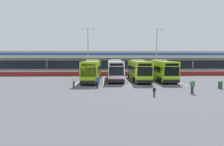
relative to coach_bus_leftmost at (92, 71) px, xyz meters
name	(u,v)px	position (x,y,z in m)	size (l,w,h in m)	color
ground_plane	(131,85)	(6.23, -5.30, -1.79)	(200.00, 200.00, 0.00)	#56565B
terminal_building	(119,62)	(6.23, 21.61, 1.23)	(70.00, 13.00, 6.00)	#B7B7B2
red_barrier_wall	(123,73)	(6.23, 9.20, -1.23)	(60.00, 0.40, 1.10)	maroon
coach_bus_leftmost	(92,71)	(0.00, 0.00, 0.00)	(3.00, 12.18, 3.78)	#9ED11E
coach_bus_left_centre	(115,70)	(4.11, 1.52, 0.00)	(3.00, 12.18, 3.78)	silver
coach_bus_centre	(138,71)	(8.29, 0.65, 0.00)	(3.00, 12.18, 3.78)	#9ED11E
coach_bus_right_centre	(160,70)	(12.39, 0.84, 0.00)	(3.00, 12.18, 3.78)	#9ED11E
bay_stripe_far_west	(81,81)	(-2.17, 0.70, -1.78)	(0.14, 13.00, 0.01)	silver
bay_stripe_west	(104,80)	(2.03, 0.70, -1.78)	(0.14, 13.00, 0.01)	silver
bay_stripe_mid_west	(127,80)	(6.23, 0.70, -1.78)	(0.14, 13.00, 0.01)	silver
bay_stripe_centre	(150,80)	(10.43, 0.70, -1.78)	(0.14, 13.00, 0.01)	silver
bay_stripe_mid_east	(172,80)	(14.63, 0.70, -1.78)	(0.14, 13.00, 0.01)	silver
pedestrian_with_handbag	(97,82)	(1.23, -7.53, -0.93)	(0.62, 0.31, 1.62)	black
pedestrian_in_dark_coat	(192,86)	(12.28, -11.86, -0.91)	(0.46, 0.43, 1.62)	#33333D
pedestrian_child	(154,91)	(7.55, -13.15, -1.24)	(0.33, 0.23, 1.00)	black
pedestrian_near_bin	(74,81)	(-2.00, -7.26, -0.91)	(0.42, 0.46, 1.62)	#33333D
lamp_post_west	(88,49)	(-1.77, 11.15, 4.50)	(3.24, 0.28, 11.00)	#9E9EA3
lamp_post_centre	(157,49)	(14.40, 10.73, 4.50)	(3.24, 0.28, 11.00)	#9E9EA3
litter_bin	(220,85)	(17.57, -8.71, -1.32)	(0.54, 0.54, 0.93)	#2D5133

